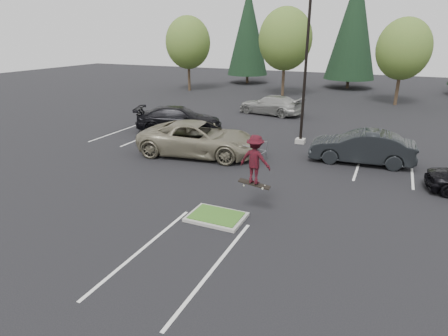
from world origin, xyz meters
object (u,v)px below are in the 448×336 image
at_px(skateboarder, 255,160).
at_px(car_l_black, 178,119).
at_px(decid_c, 403,51).
at_px(car_far_silver, 271,105).
at_px(car_l_tan, 198,139).
at_px(light_pole, 305,73).
at_px(decid_a, 188,44).
at_px(decid_b, 285,41).
at_px(conif_b, 354,25).
at_px(cart_corral, 225,145).
at_px(car_r_charc, 361,147).
at_px(conif_a, 248,31).

height_order(skateboarder, car_l_black, skateboarder).
height_order(decid_c, car_far_silver, decid_c).
bearing_deg(car_l_black, car_l_tan, -158.28).
height_order(light_pole, decid_a, light_pole).
xyz_separation_m(decid_a, decid_c, (24.00, -0.20, -0.33)).
distance_m(decid_a, decid_b, 12.02).
distance_m(conif_b, cart_corral, 33.98).
bearing_deg(conif_b, decid_c, -60.68).
bearing_deg(decid_a, skateboarder, -56.51).
relative_size(decid_a, car_r_charc, 1.59).
distance_m(conif_b, skateboarder, 39.90).
bearing_deg(cart_corral, skateboarder, -49.09).
relative_size(conif_a, car_l_tan, 1.82).
relative_size(decid_b, skateboarder, 4.54).
distance_m(conif_a, car_l_black, 29.65).
height_order(conif_a, cart_corral, conif_a).
xyz_separation_m(cart_corral, car_l_tan, (-1.56, -0.42, 0.29)).
relative_size(skateboarder, car_l_tan, 0.30).
xyz_separation_m(cart_corral, skateboarder, (4.14, -6.42, 1.61)).
bearing_deg(conif_b, decid_a, -149.83).
relative_size(conif_b, skateboarder, 6.83).
bearing_deg(car_far_silver, light_pole, 39.19).
xyz_separation_m(car_l_black, car_r_charc, (13.13, -2.03, 0.00)).
distance_m(car_l_tan, car_r_charc, 9.33).
xyz_separation_m(conif_a, car_l_tan, (9.50, -33.00, -6.11)).
bearing_deg(conif_b, light_pole, -88.99).
bearing_deg(cart_corral, car_r_charc, 23.51).
distance_m(conif_a, car_l_tan, 34.88).
distance_m(decid_a, decid_c, 24.00).
bearing_deg(decid_b, decid_a, -177.61).
bearing_deg(decid_c, car_l_black, -128.56).
bearing_deg(car_l_tan, skateboarder, -145.21).
bearing_deg(cart_corral, light_pole, 61.17).
bearing_deg(skateboarder, conif_b, -83.05).
distance_m(decid_a, cart_corral, 27.61).
relative_size(car_l_black, car_r_charc, 1.13).
relative_size(conif_b, car_l_tan, 2.03).
bearing_deg(decid_c, conif_a, 153.04).
bearing_deg(skateboarder, decid_c, -94.22).
relative_size(conif_a, conif_b, 0.90).
bearing_deg(light_pole, conif_b, 91.01).
distance_m(decid_b, car_far_silver, 11.72).
xyz_separation_m(decid_a, car_l_tan, (13.51, -23.03, -4.59)).
relative_size(conif_a, car_l_black, 2.06).
distance_m(decid_c, car_far_silver, 14.67).
bearing_deg(car_far_silver, decid_b, -160.13).
distance_m(decid_a, car_l_black, 21.29).
xyz_separation_m(skateboarder, car_l_black, (-9.83, 10.50, -1.40)).
bearing_deg(cart_corral, car_l_black, 152.37).
height_order(decid_a, car_far_silver, decid_a).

